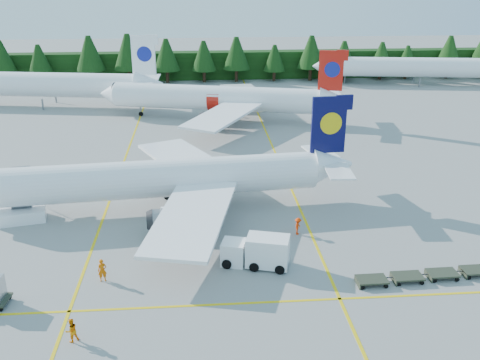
{
  "coord_description": "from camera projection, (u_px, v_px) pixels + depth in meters",
  "views": [
    {
      "loc": [
        -4.21,
        -39.41,
        23.14
      ],
      "look_at": [
        -0.26,
        10.09,
        3.5
      ],
      "focal_mm": 40.0,
      "sensor_mm": 36.0,
      "label": 1
    }
  ],
  "objects": [
    {
      "name": "ground",
      "position": [
        252.0,
        262.0,
        45.36
      ],
      "size": [
        320.0,
        320.0,
        0.0
      ],
      "primitive_type": "plane",
      "color": "gray",
      "rests_on": "ground"
    },
    {
      "name": "taxi_stripe_a",
      "position": [
        117.0,
        180.0,
        62.86
      ],
      "size": [
        0.25,
        120.0,
        0.01
      ],
      "primitive_type": "cube",
      "color": "yellow",
      "rests_on": "ground"
    },
    {
      "name": "taxi_stripe_b",
      "position": [
        285.0,
        175.0,
        64.34
      ],
      "size": [
        0.25,
        120.0,
        0.01
      ],
      "primitive_type": "cube",
      "color": "yellow",
      "rests_on": "ground"
    },
    {
      "name": "taxi_stripe_cross",
      "position": [
        261.0,
        303.0,
        39.79
      ],
      "size": [
        80.0,
        0.25,
        0.01
      ],
      "primitive_type": "cube",
      "color": "yellow",
      "rests_on": "ground"
    },
    {
      "name": "treeline_hedge",
      "position": [
        216.0,
        65.0,
        120.26
      ],
      "size": [
        220.0,
        4.0,
        6.0
      ],
      "primitive_type": "cube",
      "color": "black",
      "rests_on": "ground"
    },
    {
      "name": "airliner_navy",
      "position": [
        150.0,
        180.0,
        53.78
      ],
      "size": [
        38.61,
        31.66,
        11.23
      ],
      "rotation": [
        0.0,
        0.0,
        0.09
      ],
      "color": "white",
      "rests_on": "ground"
    },
    {
      "name": "airliner_red",
      "position": [
        211.0,
        98.0,
        87.2
      ],
      "size": [
        39.29,
        31.93,
        11.64
      ],
      "rotation": [
        0.0,
        0.0,
        -0.25
      ],
      "color": "white",
      "rests_on": "ground"
    },
    {
      "name": "airliner_far_left",
      "position": [
        29.0,
        84.0,
        95.68
      ],
      "size": [
        43.4,
        10.89,
        12.69
      ],
      "rotation": [
        0.0,
        0.0,
        -0.17
      ],
      "color": "white",
      "rests_on": "ground"
    },
    {
      "name": "airliner_far_right",
      "position": [
        403.0,
        67.0,
        113.79
      ],
      "size": [
        41.02,
        9.39,
        11.97
      ],
      "rotation": [
        0.0,
        0.0,
        -0.14
      ],
      "color": "white",
      "rests_on": "ground"
    },
    {
      "name": "airstairs",
      "position": [
        21.0,
        211.0,
        52.68
      ],
      "size": [
        4.94,
        6.71,
        4.09
      ],
      "rotation": [
        0.0,
        0.0,
        0.21
      ],
      "color": "white",
      "rests_on": "ground"
    },
    {
      "name": "service_truck",
      "position": [
        256.0,
        251.0,
        44.37
      ],
      "size": [
        5.91,
        3.43,
        2.69
      ],
      "rotation": [
        0.0,
        0.0,
        -0.27
      ],
      "color": "silver",
      "rests_on": "ground"
    },
    {
      "name": "dolly_train",
      "position": [
        442.0,
        273.0,
        42.84
      ],
      "size": [
        14.29,
        2.48,
        0.14
      ],
      "rotation": [
        0.0,
        0.0,
        0.01
      ],
      "color": "#2C3224",
      "rests_on": "ground"
    },
    {
      "name": "crew_a",
      "position": [
        102.0,
        270.0,
        42.23
      ],
      "size": [
        0.78,
        0.59,
        1.91
      ],
      "primitive_type": "imported",
      "rotation": [
        0.0,
        0.0,
        0.21
      ],
      "color": "#D75D04",
      "rests_on": "ground"
    },
    {
      "name": "crew_b",
      "position": [
        71.0,
        330.0,
        35.36
      ],
      "size": [
        1.06,
        1.0,
        1.73
      ],
      "primitive_type": "imported",
      "rotation": [
        0.0,
        0.0,
        3.71
      ],
      "color": "orange",
      "rests_on": "ground"
    },
    {
      "name": "crew_c",
      "position": [
        298.0,
        226.0,
        49.73
      ],
      "size": [
        0.71,
        0.82,
        1.68
      ],
      "primitive_type": "imported",
      "rotation": [
        0.0,
        0.0,
        1.15
      ],
      "color": "#F13505",
      "rests_on": "ground"
    }
  ]
}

